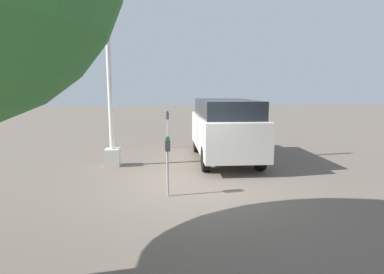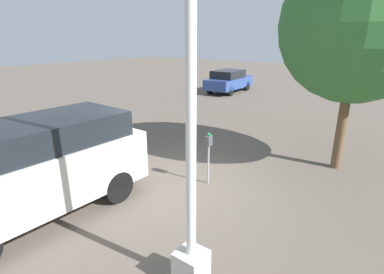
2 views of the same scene
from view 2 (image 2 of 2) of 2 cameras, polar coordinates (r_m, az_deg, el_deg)
ground_plane at (r=7.86m, az=-2.31°, el=-9.01°), size 80.00×80.00×0.00m
parking_meter_near at (r=7.52m, az=3.19°, el=-1.83°), size 0.21×0.13×1.38m
lamp_post at (r=4.03m, az=-0.19°, el=-4.29°), size 0.44×0.44×6.63m
parked_van at (r=6.90m, az=-27.82°, el=-4.95°), size 4.58×1.94×2.06m
car_distant at (r=21.29m, az=7.03°, el=10.63°), size 4.31×1.97×1.52m
street_tree at (r=9.10m, az=29.07°, el=18.06°), size 3.95×3.95×5.89m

